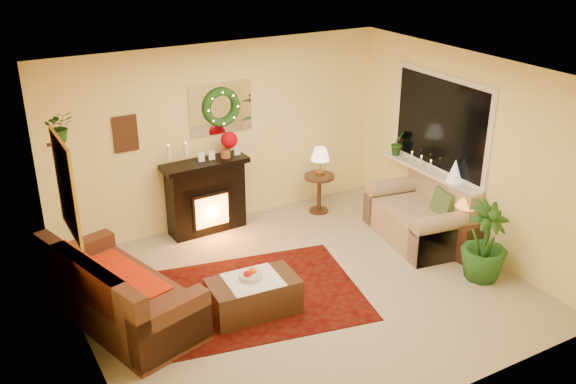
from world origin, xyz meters
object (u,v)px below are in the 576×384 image
fireplace (206,195)px  loveseat (418,211)px  side_table_round (319,192)px  sofa (121,286)px  coffee_table (253,296)px  end_table_square (463,237)px

fireplace → loveseat: 2.94m
fireplace → side_table_round: (1.71, -0.26, -0.23)m
sofa → coffee_table: bearing=-40.4°
side_table_round → coffee_table: bearing=-137.2°
sofa → end_table_square: bearing=-26.2°
fireplace → side_table_round: 1.75m
side_table_round → end_table_square: (0.91, -2.09, -0.05)m
sofa → loveseat: 4.10m
end_table_square → coffee_table: bearing=176.7°
loveseat → coffee_table: size_ratio=1.53×
end_table_square → loveseat: bearing=106.4°
end_table_square → coffee_table: (-2.98, 0.17, -0.06)m
loveseat → side_table_round: loveseat is taller
sofa → coffee_table: 1.46m
coffee_table → sofa: bearing=159.9°
sofa → side_table_round: bearing=5.2°
loveseat → coffee_table: (-2.78, -0.51, -0.21)m
sofa → end_table_square: sofa is taller
fireplace → side_table_round: fireplace is taller
sofa → side_table_round: 3.64m
loveseat → side_table_round: bearing=126.0°
fireplace → end_table_square: 3.53m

